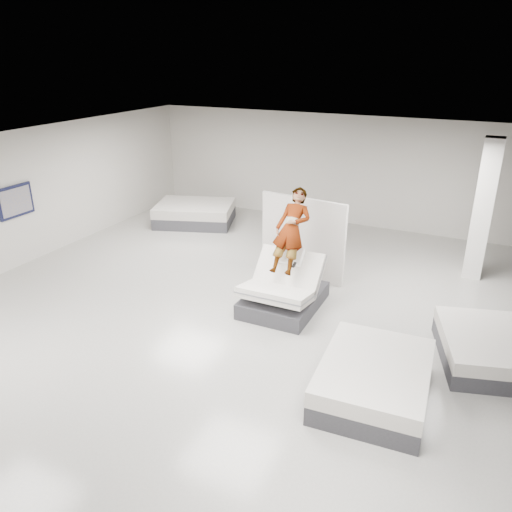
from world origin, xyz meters
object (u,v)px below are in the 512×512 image
(person, at_px, (291,246))
(wall_poster, at_px, (15,201))
(flat_bed_left_far, at_px, (195,213))
(column, at_px, (483,210))
(remote, at_px, (294,265))
(flat_bed_right_near, at_px, (374,380))
(flat_bed_right_far, at_px, (486,349))
(divider_panel, at_px, (302,238))
(hero_bed, at_px, (283,292))

(person, relative_size, wall_poster, 1.89)
(person, bearing_deg, wall_poster, -171.67)
(flat_bed_left_far, bearing_deg, column, -3.49)
(remote, relative_size, wall_poster, 0.15)
(flat_bed_right_near, distance_m, column, 5.61)
(remote, relative_size, column, 0.04)
(flat_bed_right_far, bearing_deg, divider_panel, 154.77)
(person, distance_m, wall_poster, 6.66)
(divider_panel, height_order, wall_poster, wall_poster)
(flat_bed_right_far, relative_size, flat_bed_right_near, 1.01)
(column, relative_size, wall_poster, 3.37)
(flat_bed_right_near, bearing_deg, column, 79.05)
(divider_panel, relative_size, flat_bed_right_near, 0.96)
(hero_bed, bearing_deg, flat_bed_left_far, 139.69)
(hero_bed, bearing_deg, wall_poster, -174.35)
(hero_bed, relative_size, flat_bed_right_near, 0.84)
(remote, bearing_deg, person, 122.15)
(column, xyz_separation_m, wall_poster, (-9.93, -4.00, 0.00))
(flat_bed_right_near, xyz_separation_m, column, (1.04, 5.35, 1.31))
(column, bearing_deg, person, -138.07)
(person, height_order, wall_poster, wall_poster)
(remote, distance_m, flat_bed_right_far, 3.67)
(divider_panel, relative_size, flat_bed_left_far, 0.78)
(flat_bed_right_far, bearing_deg, flat_bed_right_near, -130.93)
(column, bearing_deg, flat_bed_right_far, -83.10)
(flat_bed_right_far, bearing_deg, hero_bed, 175.51)
(divider_panel, height_order, flat_bed_right_near, divider_panel)
(person, height_order, flat_bed_left_far, person)
(remote, height_order, flat_bed_right_near, remote)
(remote, bearing_deg, column, 46.83)
(flat_bed_right_near, bearing_deg, divider_panel, 125.24)
(flat_bed_right_far, distance_m, flat_bed_right_near, 2.25)
(person, relative_size, column, 0.56)
(person, height_order, flat_bed_right_far, person)
(flat_bed_right_near, distance_m, wall_poster, 9.10)
(hero_bed, xyz_separation_m, divider_panel, (-0.22, 1.59, 0.59))
(hero_bed, relative_size, wall_poster, 1.92)
(hero_bed, bearing_deg, flat_bed_right_far, -4.49)
(divider_panel, bearing_deg, person, -72.82)
(divider_panel, height_order, flat_bed_left_far, divider_panel)
(flat_bed_right_far, xyz_separation_m, column, (-0.44, 3.65, 1.34))
(divider_panel, bearing_deg, remote, -67.37)
(flat_bed_right_near, bearing_deg, flat_bed_right_far, 49.07)
(hero_bed, bearing_deg, remote, -4.41)
(flat_bed_left_far, bearing_deg, hero_bed, -40.31)
(wall_poster, bearing_deg, person, 8.50)
(person, xyz_separation_m, column, (3.36, 3.02, 0.37))
(remote, distance_m, column, 4.64)
(wall_poster, bearing_deg, hero_bed, 5.65)
(flat_bed_right_far, bearing_deg, column, 96.90)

